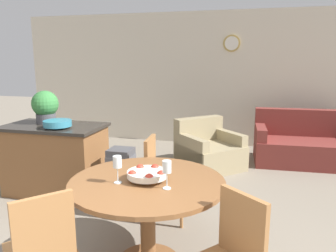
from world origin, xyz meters
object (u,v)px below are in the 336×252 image
object	(u,v)px
kitchen_island	(56,159)
couch	(307,146)
dining_chair_far_side	(161,174)
potted_plant	(45,106)
dining_chair_near_left	(42,247)
wine_glass_left	(117,163)
teal_bowl	(58,123)
fruit_bowl	(147,174)
armchair	(208,151)
dining_table	(148,200)
trash_bin	(121,176)
wine_glass_right	(167,168)

from	to	relation	value
kitchen_island	couch	xyz separation A→B (m)	(3.43, 2.20, -0.16)
dining_chair_far_side	potted_plant	world-z (taller)	potted_plant
dining_chair_near_left	kitchen_island	world-z (taller)	dining_chair_near_left
wine_glass_left	teal_bowl	distance (m)	1.75
dining_chair_near_left	fruit_bowl	xyz separation A→B (m)	(0.52, 0.71, 0.32)
dining_chair_far_side	dining_chair_near_left	bearing A→B (deg)	-17.68
armchair	dining_table	bearing A→B (deg)	-136.87
dining_chair_far_side	fruit_bowl	xyz separation A→B (m)	(0.14, -0.87, 0.32)
wine_glass_left	trash_bin	world-z (taller)	wine_glass_left
couch	trash_bin	bearing A→B (deg)	-140.32
wine_glass_right	couch	distance (m)	3.92
wine_glass_right	dining_chair_near_left	bearing A→B (deg)	-141.31
trash_bin	armchair	world-z (taller)	armchair
dining_chair_near_left	kitchen_island	size ratio (longest dim) A/B	0.72
dining_table	fruit_bowl	bearing A→B (deg)	13.55
potted_plant	dining_table	bearing A→B (deg)	-35.49
trash_bin	teal_bowl	bearing A→B (deg)	-173.60
kitchen_island	couch	world-z (taller)	kitchen_island
wine_glass_left	trash_bin	bearing A→B (deg)	111.83
fruit_bowl	armchair	size ratio (longest dim) A/B	0.27
dining_chair_near_left	dining_chair_far_side	xyz separation A→B (m)	(0.39, 1.58, 0.00)
wine_glass_left	armchair	xyz separation A→B (m)	(0.36, 2.87, -0.67)
wine_glass_left	teal_bowl	bearing A→B (deg)	137.80
wine_glass_left	potted_plant	world-z (taller)	potted_plant
couch	wine_glass_left	bearing A→B (deg)	-121.88
dining_chair_near_left	potted_plant	world-z (taller)	potted_plant
dining_chair_near_left	fruit_bowl	world-z (taller)	dining_chair_near_left
wine_glass_left	armchair	world-z (taller)	wine_glass_left
wine_glass_left	wine_glass_right	bearing A→B (deg)	-2.53
trash_bin	dining_chair_near_left	bearing A→B (deg)	-83.88
dining_chair_near_left	wine_glass_right	world-z (taller)	wine_glass_right
dining_chair_near_left	armchair	bearing A→B (deg)	30.06
dining_table	teal_bowl	distance (m)	1.89
wine_glass_right	fruit_bowl	bearing A→B (deg)	146.63
teal_bowl	wine_glass_left	bearing A→B (deg)	-42.20
kitchen_island	dining_chair_near_left	bearing A→B (deg)	-59.01
dining_chair_far_side	wine_glass_left	world-z (taller)	wine_glass_left
trash_bin	armchair	distance (m)	1.82
armchair	wine_glass_right	bearing A→B (deg)	-132.72
trash_bin	dining_table	bearing A→B (deg)	-58.00
fruit_bowl	dining_table	bearing A→B (deg)	-166.45
dining_chair_near_left	potted_plant	bearing A→B (deg)	74.20
wine_glass_left	potted_plant	distance (m)	2.18
wine_glass_left	wine_glass_right	distance (m)	0.41
dining_chair_far_side	kitchen_island	world-z (taller)	dining_chair_far_side
dining_table	dining_chair_near_left	world-z (taller)	dining_chair_near_left
wine_glass_left	couch	bearing A→B (deg)	60.82
fruit_bowl	couch	world-z (taller)	couch
wine_glass_right	kitchen_island	world-z (taller)	wine_glass_right
kitchen_island	fruit_bowl	bearing A→B (deg)	-35.87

